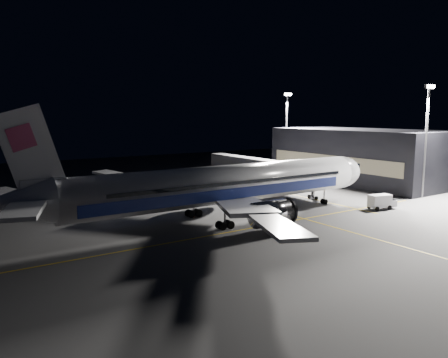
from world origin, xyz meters
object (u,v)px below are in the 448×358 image
jet_bridge (265,167)px  service_truck (382,201)px  safety_cone_c (207,202)px  floodlight_mast_north (287,126)px  baggage_tug (102,198)px  safety_cone_a (195,210)px  safety_cone_b (193,215)px  floodlight_mast_south (426,131)px  airliner (220,186)px

jet_bridge → service_truck: jet_bridge is taller
safety_cone_c → floodlight_mast_north: bearing=29.6°
baggage_tug → safety_cone_a: 17.95m
service_truck → safety_cone_c: bearing=149.0°
safety_cone_c → baggage_tug: bearing=145.4°
safety_cone_b → safety_cone_c: (7.07, 7.46, -0.05)m
jet_bridge → floodlight_mast_south: (18.00, -24.07, 7.79)m
floodlight_mast_north → safety_cone_b: bearing=-147.1°
jet_bridge → baggage_tug: (-33.36, 3.88, -3.74)m
airliner → jet_bridge: 29.31m
floodlight_mast_south → baggage_tug: floodlight_mast_south is taller
floodlight_mast_south → safety_cone_a: size_ratio=39.33×
safety_cone_b → jet_bridge: bearing=29.1°
safety_cone_a → jet_bridge: bearing=25.1°
service_truck → safety_cone_a: service_truck is taller
floodlight_mast_north → service_truck: floodlight_mast_north is taller
floodlight_mast_south → baggage_tug: (-51.36, 27.95, -11.53)m
airliner → safety_cone_b: bearing=118.3°
service_truck → floodlight_mast_south: bearing=19.5°
jet_bridge → floodlight_mast_north: bearing=37.7°
floodlight_mast_north → safety_cone_c: 43.30m
service_truck → jet_bridge: bearing=108.5°
jet_bridge → safety_cone_b: jet_bridge is taller
floodlight_mast_north → baggage_tug: floodlight_mast_north is taller
safety_cone_a → safety_cone_b: 3.92m
jet_bridge → floodlight_mast_north: floodlight_mast_north is taller
jet_bridge → safety_cone_a: size_ratio=65.36×
safety_cone_b → airliner: bearing=-61.7°
floodlight_mast_north → floodlight_mast_south: same height
airliner → floodlight_mast_north: bearing=37.9°
airliner → safety_cone_b: (-2.15, 4.00, -4.83)m
safety_cone_b → safety_cone_c: bearing=46.5°
baggage_tug → safety_cone_a: bearing=-37.0°
service_truck → safety_cone_c: (-21.49, 19.58, -1.01)m
service_truck → baggage_tug: (-36.68, 30.06, -0.45)m
safety_cone_a → safety_cone_c: 6.44m
airliner → safety_cone_b: 6.63m
baggage_tug → safety_cone_b: size_ratio=4.54×
jet_bridge → safety_cone_c: bearing=-160.0°
service_truck → safety_cone_c: 29.09m
airliner → service_truck: size_ratio=12.31×
floodlight_mast_north → safety_cone_b: size_ratio=31.39×
safety_cone_a → service_truck: bearing=-30.3°
floodlight_mast_north → safety_cone_b: (-43.23, -27.99, -12.04)m
safety_cone_c → service_truck: bearing=-42.3°
airliner → floodlight_mast_north: (41.08, 31.99, 7.21)m
baggage_tug → safety_cone_c: baggage_tug is taller
floodlight_mast_north → floodlight_mast_south: 38.00m
floodlight_mast_south → service_truck: 18.51m
safety_cone_b → baggage_tug: bearing=114.4°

